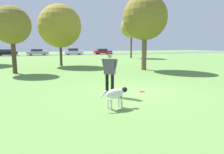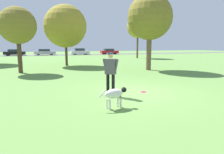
# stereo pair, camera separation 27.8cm
# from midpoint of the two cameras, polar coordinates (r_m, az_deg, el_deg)

# --- Properties ---
(ground_plane) EXTENTS (120.00, 120.00, 0.00)m
(ground_plane) POSITION_cam_midpoint_polar(r_m,az_deg,el_deg) (8.84, 7.41, -4.36)
(ground_plane) COLOR #608C42
(far_road_strip) EXTENTS (120.00, 6.00, 0.01)m
(far_road_strip) POSITION_cam_midpoint_polar(r_m,az_deg,el_deg) (44.21, -14.81, 6.12)
(far_road_strip) COLOR #5B5B59
(far_road_strip) RESTS_ON ground_plane
(person) EXTENTS (0.58, 0.54, 1.76)m
(person) POSITION_cam_midpoint_polar(r_m,az_deg,el_deg) (8.07, 0.56, 2.03)
(person) COLOR black
(person) RESTS_ON ground_plane
(dog) EXTENTS (1.06, 0.44, 0.66)m
(dog) POSITION_cam_midpoint_polar(r_m,az_deg,el_deg) (6.51, 2.05, -4.96)
(dog) COLOR silver
(dog) RESTS_ON ground_plane
(frisbee) EXTENTS (0.26, 0.26, 0.02)m
(frisbee) POSITION_cam_midpoint_polar(r_m,az_deg,el_deg) (8.96, 9.82, -4.18)
(frisbee) COLOR #E52366
(frisbee) RESTS_ON ground_plane
(tree_near_right) EXTENTS (3.63, 3.63, 6.08)m
(tree_near_right) POSITION_cam_midpoint_polar(r_m,az_deg,el_deg) (17.01, 11.23, 16.31)
(tree_near_right) COLOR brown
(tree_near_right) RESTS_ON ground_plane
(tree_mid_center) EXTENTS (4.15, 4.15, 5.95)m
(tree_mid_center) POSITION_cam_midpoint_polar(r_m,az_deg,el_deg) (20.60, -12.79, 13.94)
(tree_mid_center) COLOR #4C3826
(tree_mid_center) RESTS_ON ground_plane
(tree_far_right) EXTENTS (3.46, 3.46, 6.65)m
(tree_far_right) POSITION_cam_midpoint_polar(r_m,az_deg,el_deg) (32.70, 7.63, 13.99)
(tree_far_right) COLOR brown
(tree_far_right) RESTS_ON ground_plane
(tree_near_left) EXTENTS (2.66, 2.66, 4.79)m
(tree_near_left) POSITION_cam_midpoint_polar(r_m,az_deg,el_deg) (16.26, -24.94, 13.14)
(tree_near_left) COLOR #4C3826
(tree_near_left) RESTS_ON ground_plane
(parked_car_black) EXTENTS (3.98, 1.84, 1.26)m
(parked_car_black) POSITION_cam_midpoint_polar(r_m,az_deg,el_deg) (44.43, -25.91, 6.33)
(parked_car_black) COLOR black
(parked_car_black) RESTS_ON ground_plane
(parked_car_silver) EXTENTS (4.29, 1.83, 1.26)m
(parked_car_silver) POSITION_cam_midpoint_polar(r_m,az_deg,el_deg) (44.20, -18.50, 6.77)
(parked_car_silver) COLOR #B7B7BC
(parked_car_silver) RESTS_ON ground_plane
(parked_car_white) EXTENTS (4.02, 1.83, 1.38)m
(parked_car_white) POSITION_cam_midpoint_polar(r_m,az_deg,el_deg) (44.57, -8.94, 7.18)
(parked_car_white) COLOR white
(parked_car_white) RESTS_ON ground_plane
(parked_car_red) EXTENTS (4.10, 1.93, 1.26)m
(parked_car_red) POSITION_cam_midpoint_polar(r_m,az_deg,el_deg) (46.25, -0.63, 7.31)
(parked_car_red) COLOR red
(parked_car_red) RESTS_ON ground_plane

